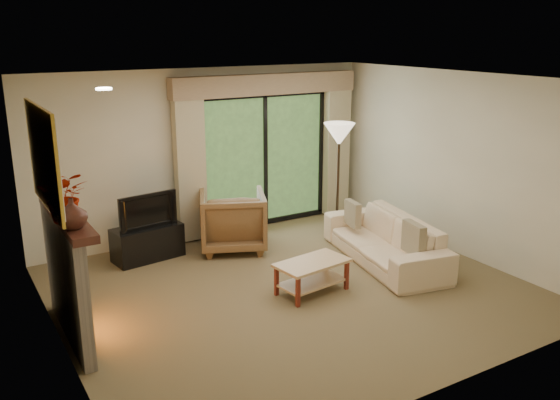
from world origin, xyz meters
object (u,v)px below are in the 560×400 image
media_console (148,243)px  armchair (233,220)px  sofa (385,240)px  coffee_table (312,277)px

media_console → armchair: 1.26m
sofa → coffee_table: sofa is taller
media_console → coffee_table: (1.37, -2.13, -0.04)m
media_console → sofa: 3.34m
media_console → coffee_table: bearing=-64.9°
armchair → sofa: (1.58, -1.55, -0.11)m
media_console → sofa: bearing=-40.5°
coffee_table → sofa: bearing=5.1°
armchair → coffee_table: 1.90m
sofa → coffee_table: size_ratio=2.45×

